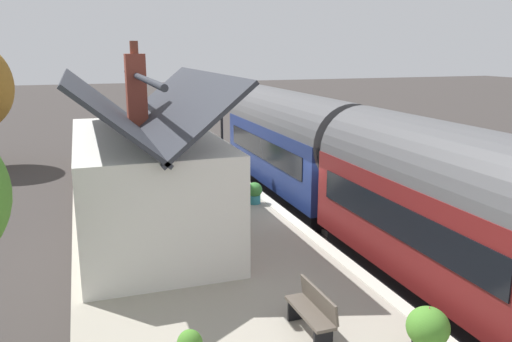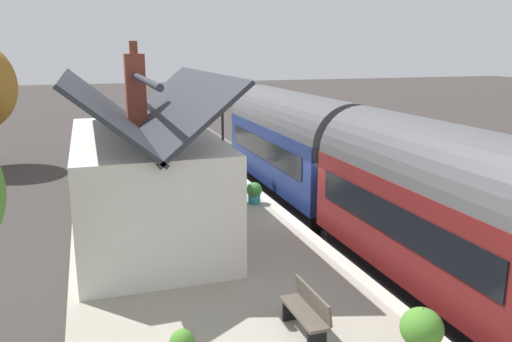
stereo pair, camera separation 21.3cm
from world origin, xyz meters
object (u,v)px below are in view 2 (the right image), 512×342
object	(u,v)px
station_building	(145,179)
planter_corner_building	(421,332)
bench_by_lamp	(171,149)
bench_mid_platform	(307,310)
train	(345,167)
planter_under_sign	(254,192)
station_sign_board	(216,149)
lamp_post_platform	(222,119)
planter_edge_near	(190,153)

from	to	relation	value
station_building	planter_corner_building	world-z (taller)	station_building
bench_by_lamp	bench_mid_platform	bearing A→B (deg)	179.68
train	planter_under_sign	bearing A→B (deg)	60.93
bench_by_lamp	bench_mid_platform	world-z (taller)	same
planter_under_sign	station_sign_board	distance (m)	4.16
lamp_post_platform	bench_by_lamp	bearing A→B (deg)	14.40
planter_under_sign	bench_mid_platform	bearing A→B (deg)	168.67
bench_by_lamp	lamp_post_platform	distance (m)	5.55
bench_by_lamp	planter_under_sign	distance (m)	8.30
station_building	lamp_post_platform	xyz separation A→B (m)	(4.89, -3.56, 0.95)
bench_by_lamp	planter_edge_near	distance (m)	1.53
planter_under_sign	station_building	bearing A→B (deg)	114.39
train	planter_edge_near	world-z (taller)	train
bench_by_lamp	planter_corner_building	world-z (taller)	planter_corner_building
bench_mid_platform	lamp_post_platform	size ratio (longest dim) A/B	0.39
planter_under_sign	planter_corner_building	bearing A→B (deg)	179.49
planter_edge_near	planter_corner_building	world-z (taller)	planter_edge_near
station_sign_board	planter_corner_building	bearing A→B (deg)	-178.96
planter_edge_near	station_building	bearing A→B (deg)	160.89
planter_corner_building	station_building	bearing A→B (deg)	25.77
planter_corner_building	lamp_post_platform	world-z (taller)	lamp_post_platform
station_building	planter_corner_building	size ratio (longest dim) A/B	8.51
bench_mid_platform	lamp_post_platform	xyz separation A→B (m)	(11.34, -1.37, 2.05)
planter_edge_near	station_sign_board	size ratio (longest dim) A/B	0.62
station_building	bench_by_lamp	xyz separation A→B (m)	(9.89, -2.28, -1.10)
planter_corner_building	station_sign_board	bearing A→B (deg)	1.04
bench_by_lamp	station_sign_board	xyz separation A→B (m)	(-4.09, -1.22, 0.71)
station_building	bench_mid_platform	world-z (taller)	station_building
station_building	station_sign_board	size ratio (longest dim) A/B	5.19
bench_mid_platform	planter_under_sign	xyz separation A→B (m)	(8.18, -1.64, -0.08)
planter_corner_building	lamp_post_platform	distance (m)	12.80
train	station_building	size ratio (longest dim) A/B	2.21
station_building	planter_edge_near	xyz separation A→B (m)	(8.52, -2.95, -1.09)
bench_mid_platform	planter_edge_near	size ratio (longest dim) A/B	1.46
bench_mid_platform	planter_edge_near	distance (m)	14.99
bench_by_lamp	lamp_post_platform	size ratio (longest dim) A/B	0.39
station_building	station_sign_board	world-z (taller)	station_building
station_building	planter_under_sign	distance (m)	4.36
lamp_post_platform	bench_mid_platform	bearing A→B (deg)	173.09
train	station_building	xyz separation A→B (m)	(-0.26, 6.47, 0.18)
planter_edge_near	planter_corner_building	xyz separation A→B (m)	(-16.26, -0.79, -0.01)
bench_mid_platform	lamp_post_platform	bearing A→B (deg)	-6.91
train	bench_by_lamp	xyz separation A→B (m)	(9.63, 4.19, -0.92)
station_sign_board	station_building	bearing A→B (deg)	148.97
bench_mid_platform	station_sign_board	bearing A→B (deg)	-6.09
bench_by_lamp	planter_edge_near	world-z (taller)	planter_edge_near
station_building	planter_edge_near	bearing A→B (deg)	-19.11
station_sign_board	bench_mid_platform	bearing A→B (deg)	173.91
planter_corner_building	station_sign_board	size ratio (longest dim) A/B	0.61
train	station_sign_board	xyz separation A→B (m)	(5.54, 2.97, -0.21)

